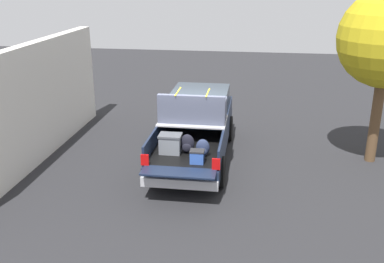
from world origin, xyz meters
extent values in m
plane|color=#262628|center=(0.00, 0.00, 0.00)|extent=(40.00, 40.00, 0.00)
cube|color=#162138|center=(0.00, 0.00, 0.63)|extent=(5.50, 1.92, 0.45)
cube|color=black|center=(-1.20, 0.00, 0.87)|extent=(2.80, 1.80, 0.04)
cube|color=#162138|center=(-1.20, 0.93, 1.10)|extent=(2.80, 0.06, 0.50)
cube|color=#162138|center=(-1.20, -0.93, 1.10)|extent=(2.80, 0.06, 0.50)
cube|color=#162138|center=(0.17, 0.00, 1.10)|extent=(0.06, 1.80, 0.50)
cube|color=#162138|center=(-2.88, 0.00, 0.87)|extent=(0.55, 1.80, 0.04)
cube|color=#B2B2B7|center=(-0.43, 0.00, 1.37)|extent=(1.25, 1.92, 0.04)
cube|color=#162138|center=(1.35, 0.00, 1.10)|extent=(2.30, 1.92, 0.50)
cube|color=#2D3842|center=(1.25, 0.00, 1.60)|extent=(1.94, 1.76, 0.51)
cube|color=#162138|center=(2.70, 0.00, 1.04)|extent=(0.40, 1.82, 0.38)
cube|color=#B2B2B7|center=(-2.72, 0.00, 0.52)|extent=(0.24, 1.92, 0.24)
cube|color=red|center=(-2.62, 0.88, 1.03)|extent=(0.06, 0.20, 0.28)
cube|color=red|center=(-2.62, -0.88, 1.03)|extent=(0.06, 0.20, 0.28)
cylinder|color=black|center=(1.75, 0.88, 0.42)|extent=(0.84, 0.30, 0.84)
cylinder|color=black|center=(1.75, -0.88, 0.42)|extent=(0.84, 0.30, 0.84)
cylinder|color=black|center=(-1.75, 0.88, 0.42)|extent=(0.84, 0.30, 0.84)
cylinder|color=black|center=(-1.75, -0.88, 0.42)|extent=(0.84, 0.30, 0.84)
cube|color=slate|center=(-1.74, 0.41, 1.12)|extent=(0.40, 0.55, 0.46)
cube|color=#505359|center=(-1.74, 0.41, 1.38)|extent=(0.44, 0.59, 0.05)
ellipsoid|color=black|center=(-1.67, -0.03, 1.15)|extent=(0.20, 0.38, 0.51)
ellipsoid|color=black|center=(-1.78, -0.03, 1.07)|extent=(0.09, 0.27, 0.23)
ellipsoid|color=#283351|center=(-1.84, -0.46, 1.12)|extent=(0.20, 0.36, 0.46)
ellipsoid|color=#283351|center=(-1.95, -0.46, 1.05)|extent=(0.09, 0.25, 0.20)
cube|color=#3359B2|center=(-2.30, -0.37, 1.04)|extent=(0.26, 0.34, 0.30)
cube|color=#262628|center=(-2.30, -0.37, 1.21)|extent=(0.28, 0.36, 0.04)
cube|color=#4C5166|center=(-0.43, 0.00, 1.60)|extent=(0.85, 1.88, 0.42)
cube|color=#4C5166|center=(-0.77, 0.00, 2.01)|extent=(0.16, 1.88, 0.40)
cube|color=#4C5166|center=(-0.38, 0.84, 1.92)|extent=(0.61, 0.20, 0.22)
cube|color=#4C5166|center=(-0.38, -0.84, 1.92)|extent=(0.61, 0.20, 0.22)
cube|color=yellow|center=(-0.43, 0.42, 2.22)|extent=(0.95, 0.03, 0.02)
cube|color=yellow|center=(-0.43, -0.42, 2.22)|extent=(0.95, 0.03, 0.02)
cube|color=silver|center=(-0.47, 4.69, 1.75)|extent=(8.43, 0.36, 3.49)
cylinder|color=brown|center=(0.65, -5.28, 1.42)|extent=(0.30, 0.30, 2.83)
camera|label=1|loc=(-12.28, -1.69, 5.34)|focal=41.10mm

